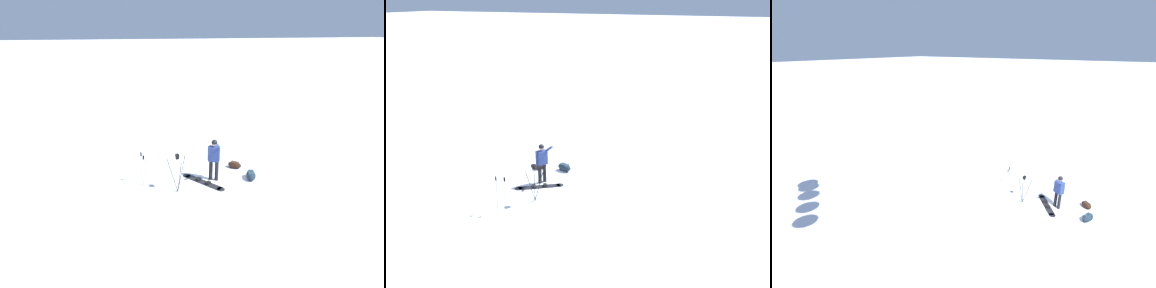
{
  "view_description": "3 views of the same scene",
  "coord_description": "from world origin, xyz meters",
  "views": [
    {
      "loc": [
        3.34,
        8.64,
        5.3
      ],
      "look_at": [
        1.57,
        1.52,
        2.41
      ],
      "focal_mm": 27.69,
      "sensor_mm": 36.0,
      "label": 1
    },
    {
      "loc": [
        12.98,
        6.75,
        6.93
      ],
      "look_at": [
        1.55,
        1.48,
        2.38
      ],
      "focal_mm": 38.41,
      "sensor_mm": 36.0,
      "label": 2
    },
    {
      "loc": [
        -2.17,
        10.34,
        7.0
      ],
      "look_at": [
        2.52,
        3.51,
        3.93
      ],
      "focal_mm": 24.6,
      "sensor_mm": 36.0,
      "label": 3
    }
  ],
  "objects": [
    {
      "name": "snowboard",
      "position": [
        0.63,
        -0.59,
        0.02
      ],
      "size": [
        1.22,
        1.58,
        0.1
      ],
      "color": "black",
      "rests_on": "ground_plane"
    },
    {
      "name": "gear_bag_small",
      "position": [
        -1.19,
        -0.42,
        0.16
      ],
      "size": [
        0.52,
        0.72,
        0.31
      ],
      "color": "#192833",
      "rests_on": "ground_plane"
    },
    {
      "name": "ground_plane",
      "position": [
        0.0,
        0.0,
        0.0
      ],
      "size": [
        300.0,
        300.0,
        0.0
      ],
      "primitive_type": "plane",
      "color": "white"
    },
    {
      "name": "snowboarder",
      "position": [
        0.2,
        -0.69,
        0.96
      ],
      "size": [
        0.48,
        0.74,
        1.62
      ],
      "color": "black",
      "rests_on": "ground_plane"
    },
    {
      "name": "gear_bag_large",
      "position": [
        -0.95,
        -1.45,
        0.14
      ],
      "size": [
        0.62,
        0.6,
        0.26
      ],
      "color": "black",
      "rests_on": "ground_plane"
    },
    {
      "name": "camera_tripod",
      "position": [
        1.65,
        -0.17,
        1.0
      ],
      "size": [
        0.66,
        0.57,
        1.41
      ],
      "color": "#262628",
      "rests_on": "ground_plane"
    },
    {
      "name": "ski_poles",
      "position": [
        2.75,
        -0.84,
        0.82
      ],
      "size": [
        0.25,
        0.38,
        1.25
      ],
      "color": "gray",
      "rests_on": "ground_plane"
    }
  ]
}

